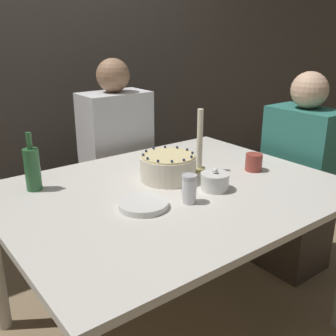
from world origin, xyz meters
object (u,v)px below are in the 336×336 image
Objects in this scene: person_man_blue_shirt at (117,175)px; sugar_shaker at (189,189)px; candle at (200,146)px; bottle at (32,168)px; cake at (168,167)px; sugar_bowl at (215,181)px; person_woman_floral at (298,189)px.

sugar_shaker is at bearing 77.61° from person_man_blue_shirt.
candle reaches higher than bottle.
cake reaches higher than sugar_shaker.
cake reaches higher than sugar_bowl.
person_man_blue_shirt reaches higher than sugar_bowl.
bottle is (-0.72, 0.26, -0.03)m from candle.
bottle is (-0.62, 0.47, 0.06)m from sugar_bowl.
person_man_blue_shirt reaches higher than candle.
cake is 2.18× the size of sugar_shaker.
sugar_shaker is at bearing 98.28° from person_woman_floral.
cake is 2.06× the size of sugar_bowl.
candle is 0.77m from bottle.
cake is at bearing 178.47° from candle.
bottle is at bearing 160.52° from candle.
person_man_blue_shirt reaches higher than sugar_shaker.
person_man_blue_shirt is (0.65, 0.42, -0.30)m from bottle.
sugar_shaker is 0.46× the size of bottle.
person_woman_floral reaches higher than cake.
person_woman_floral reaches higher than sugar_shaker.
person_man_blue_shirt is 1.09m from person_woman_floral.
sugar_bowl is 1.06× the size of sugar_shaker.
person_woman_floral is at bearing -9.45° from candle.
sugar_shaker reaches higher than sugar_bowl.
person_man_blue_shirt is (0.11, 0.67, -0.26)m from cake.
sugar_shaker is 1.01m from person_woman_floral.
candle is 0.75m from person_man_blue_shirt.
sugar_bowl is 0.49× the size of bottle.
sugar_bowl is 0.78m from bottle.
sugar_bowl is at bearing 97.47° from person_woman_floral.
bottle reaches higher than sugar_bowl.
sugar_shaker is at bearing -168.15° from sugar_bowl.
person_man_blue_shirt reaches higher than bottle.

